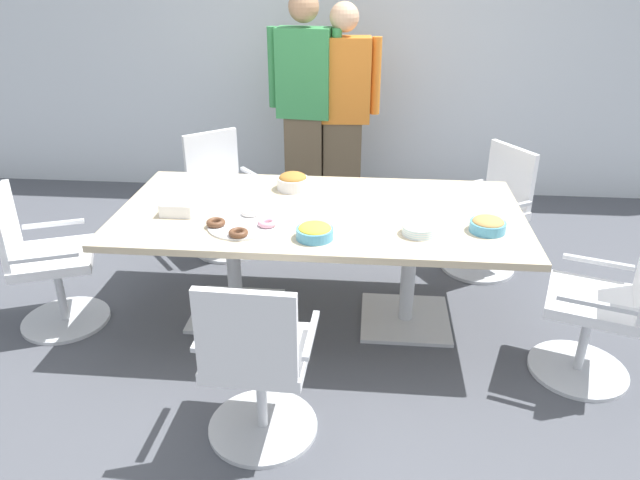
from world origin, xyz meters
The scene contains 16 objects.
ground_plane centered at (0.00, 0.00, -0.01)m, with size 10.00×10.00×0.01m, color #4C4F56.
back_wall centered at (0.00, 2.40, 1.40)m, with size 8.00×0.10×2.80m, color silver.
conference_table centered at (0.00, 0.00, 0.63)m, with size 2.40×1.20×0.75m.
office_chair_0 centered at (1.16, 0.80, 0.41)m, with size 0.74×0.74×0.91m.
office_chair_1 centered at (-0.84, 0.96, 0.41)m, with size 0.76×0.76×0.91m.
office_chair_2 centered at (-1.67, -0.23, 0.41)m, with size 0.70×0.70×0.91m.
office_chair_3 centered at (-0.19, -1.10, 0.41)m, with size 0.56×0.56×0.91m.
office_chair_4 centered at (1.55, -0.45, 0.41)m, with size 0.68×0.68×0.91m.
person_standing_0 centered at (-0.28, 1.65, 1.00)m, with size 0.62×0.27×1.89m.
person_standing_1 centered at (0.04, 1.68, 0.95)m, with size 0.61×0.25×1.81m.
snack_bowl_chips_yellow centered at (0.01, -0.40, 0.79)m, with size 0.20×0.20×0.08m.
snack_bowl_cookies centered at (0.95, -0.22, 0.79)m, with size 0.20×0.20×0.08m.
snack_bowl_pretzels centered at (-0.21, 0.34, 0.80)m, with size 0.20×0.20×0.11m.
donut_platter centered at (-0.41, -0.28, 0.77)m, with size 0.40×0.39×0.04m.
plate_stack centered at (0.57, -0.29, 0.78)m, with size 0.18×0.18×0.05m.
napkin_pile centered at (-0.82, -0.12, 0.79)m, with size 0.19×0.19×0.08m, color white.
Camera 1 is at (0.30, -3.28, 2.13)m, focal length 33.52 mm.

